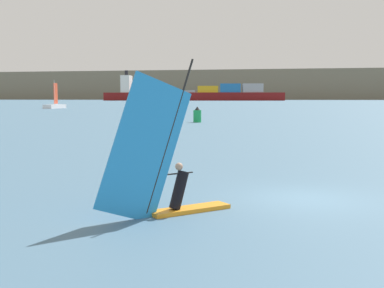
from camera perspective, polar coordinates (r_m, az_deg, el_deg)
The scene contains 6 objects.
ground_plane at distance 16.43m, azimuth 12.81°, elevation -6.14°, with size 4000.00×4000.00×0.00m, color #476B84.
windsurfer at distance 13.62m, azimuth -3.16°, elevation -3.39°, with size 3.35×2.92×4.50m.
cargo_ship at distance 590.47m, azimuth 0.50°, elevation 5.81°, with size 213.66×39.11×35.81m.
distant_headland at distance 1049.88m, azimuth -1.94°, elevation 6.53°, with size 914.16×399.16×50.19m, color #756B56.
channel_buoy at distance 65.41m, azimuth 0.61°, elevation 3.33°, with size 1.05×1.05×2.10m.
small_sailboat at distance 157.33m, azimuth -15.53°, elevation 4.25°, with size 3.44×10.05×8.69m.
Camera 1 is at (-1.34, -16.05, 3.23)m, focal length 46.29 mm.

